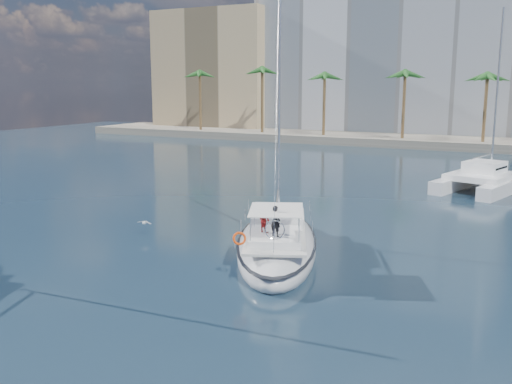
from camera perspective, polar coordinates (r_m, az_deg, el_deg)
The scene contains 9 objects.
ground at distance 30.26m, azimuth -0.15°, elevation -6.58°, with size 160.00×160.00×0.00m, color black.
quay at distance 88.13m, azimuth 18.18°, elevation 4.82°, with size 120.00×14.00×1.20m, color gray.
building_modern at distance 101.99m, azimuth 12.86°, elevation 13.38°, with size 42.00×16.00×28.00m, color silver.
building_tan_left at distance 109.60m, azimuth -3.48°, elevation 11.87°, with size 22.00×14.00×22.00m, color tan.
palm_left at distance 95.20m, azimuth -2.93°, elevation 11.59°, with size 3.60×3.60×12.30m.
palm_centre at distance 83.77m, azimuth 18.14°, elevation 11.17°, with size 3.60×3.60×12.30m.
main_sloop at distance 30.93m, azimuth 2.11°, elevation -5.10°, with size 9.06×13.85×19.66m.
catamaran at distance 52.43m, azimuth 21.77°, elevation 1.34°, with size 7.74×11.32×15.25m.
seagull at distance 35.04m, azimuth -11.07°, elevation -3.02°, with size 1.02×0.44×0.19m.
Camera 1 is at (13.07, -25.74, 9.08)m, focal length 40.00 mm.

